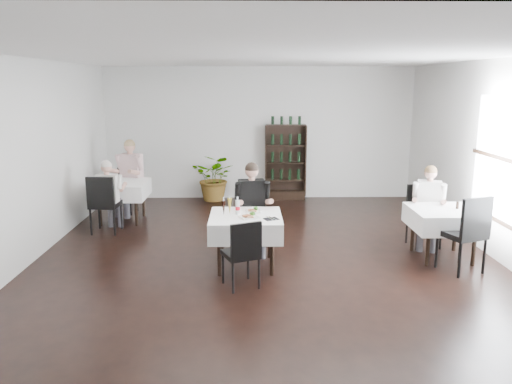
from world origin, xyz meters
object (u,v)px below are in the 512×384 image
at_px(potted_tree, 215,178).
at_px(diner_main, 253,201).
at_px(main_table, 246,225).
at_px(wine_shelf, 285,163).

distance_m(potted_tree, diner_main, 3.72).
bearing_deg(diner_main, main_table, -100.31).
relative_size(main_table, potted_tree, 0.96).
xyz_separation_m(wine_shelf, main_table, (-0.90, -4.31, -0.23)).
xyz_separation_m(wine_shelf, diner_main, (-0.79, -3.73, -0.01)).
xyz_separation_m(main_table, potted_tree, (-0.70, 4.20, -0.09)).
distance_m(wine_shelf, main_table, 4.41).
height_order(wine_shelf, potted_tree, wine_shelf).
distance_m(wine_shelf, diner_main, 3.81).
bearing_deg(main_table, wine_shelf, 78.22).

